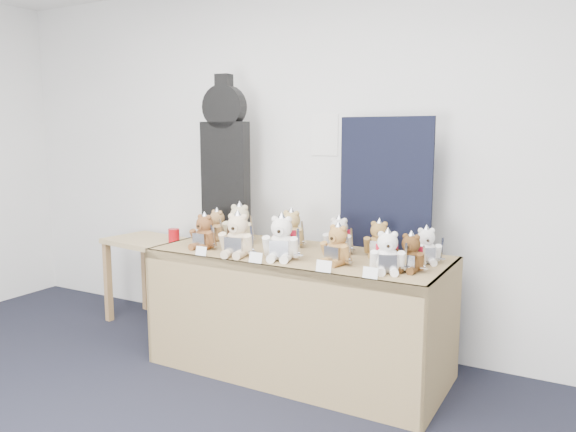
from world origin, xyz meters
The scene contains 22 objects.
room_shell centered at (0.03, 2.49, 1.54)m, with size 6.00×6.00×6.00m.
display_table centered at (0.13, 1.82, 0.63)m, with size 1.91×0.81×0.79m.
side_table centered at (-1.31, 2.14, 0.58)m, with size 0.90×0.58×0.70m.
guitar_case centered at (-0.63, 2.17, 1.37)m, with size 0.37×0.14×1.18m.
navy_board centered at (0.57, 2.26, 1.23)m, with size 0.65×0.02×0.87m, color black.
red_cup centered at (-1.09, 2.12, 0.76)m, with size 0.09×0.09×0.12m, color #A80B12.
teddy_front_far_left centered at (-0.49, 1.71, 0.90)m, with size 0.22×0.18×0.26m.
teddy_front_left centered at (-0.17, 1.64, 0.92)m, with size 0.26×0.22×0.31m.
teddy_front_centre centered at (0.12, 1.68, 0.92)m, with size 0.26×0.24×0.31m.
teddy_front_right centered at (0.47, 1.74, 0.90)m, with size 0.22×0.20×0.27m.
teddy_front_far_right centered at (0.79, 1.69, 0.90)m, with size 0.22×0.21×0.27m.
teddy_front_end centered at (0.89, 1.78, 0.89)m, with size 0.20×0.17×0.24m.
teddy_back_left centered at (-0.39, 2.00, 0.92)m, with size 0.26×0.22×0.31m.
teddy_back_centre_left centered at (-0.01, 2.05, 0.91)m, with size 0.23×0.18×0.28m.
teddy_back_centre_right centered at (0.36, 2.01, 0.90)m, with size 0.22×0.19×0.27m.
teddy_back_right centered at (0.61, 2.05, 0.90)m, with size 0.21×0.19×0.25m.
teddy_back_end centered at (0.92, 2.01, 0.89)m, with size 0.20×0.19×0.24m.
teddy_back_far_left centered at (-0.58, 1.99, 0.90)m, with size 0.20×0.19×0.25m.
entry_card_a centered at (-0.37, 1.53, 0.83)m, with size 0.08×0.00×0.06m, color white.
entry_card_b centered at (0.03, 1.52, 0.83)m, with size 0.09×0.00×0.06m, color white.
entry_card_c centered at (0.48, 1.52, 0.83)m, with size 0.09×0.00×0.07m, color white.
entry_card_d centered at (0.76, 1.52, 0.83)m, with size 0.08×0.00×0.06m, color white.
Camera 1 is at (1.76, -1.24, 1.58)m, focal length 35.00 mm.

